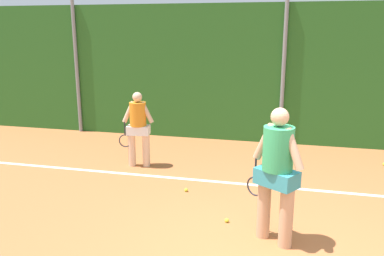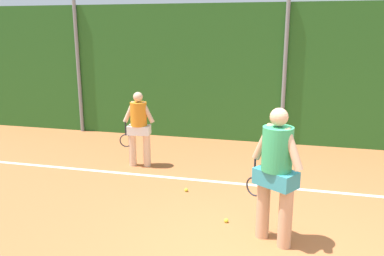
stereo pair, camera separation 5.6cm
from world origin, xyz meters
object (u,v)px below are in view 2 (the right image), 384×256
at_px(player_foreground_near, 276,169).
at_px(tennis_ball_3, 186,190).
at_px(player_midcourt, 139,125).
at_px(tennis_ball_4, 292,158).
at_px(tennis_ball_1, 226,220).

relative_size(player_foreground_near, tennis_ball_3, 28.95).
bearing_deg(player_midcourt, tennis_ball_3, 131.96).
distance_m(player_foreground_near, tennis_ball_3, 2.39).
relative_size(player_midcourt, tennis_ball_4, 24.55).
height_order(player_foreground_near, tennis_ball_3, player_foreground_near).
distance_m(player_midcourt, tennis_ball_3, 1.97).
distance_m(player_foreground_near, tennis_ball_1, 1.32).
height_order(player_midcourt, tennis_ball_3, player_midcourt).
xyz_separation_m(player_foreground_near, player_midcourt, (-2.97, 2.56, -0.16)).
height_order(tennis_ball_3, tennis_ball_4, same).
xyz_separation_m(player_foreground_near, tennis_ball_3, (-1.63, 1.42, -1.04)).
xyz_separation_m(tennis_ball_1, tennis_ball_4, (0.97, 3.44, 0.00)).
relative_size(tennis_ball_1, tennis_ball_4, 1.00).
distance_m(player_foreground_near, player_midcourt, 3.92).
distance_m(player_midcourt, tennis_ball_1, 3.24).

